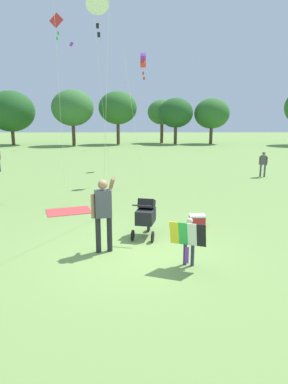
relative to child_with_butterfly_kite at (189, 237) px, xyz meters
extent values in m
plane|color=#75994C|center=(-1.18, 0.73, -0.65)|extent=(120.00, 120.00, 0.00)
cylinder|color=brown|center=(-15.05, 31.31, 0.14)|extent=(0.36, 0.36, 1.57)
ellipsoid|color=#235623|center=(-15.05, 31.31, 2.97)|extent=(5.11, 4.59, 4.34)
cylinder|color=brown|center=(-8.25, 30.59, 0.45)|extent=(0.36, 0.36, 2.19)
ellipsoid|color=#387033|center=(-8.25, 30.59, 3.32)|extent=(4.44, 4.00, 3.78)
cylinder|color=brown|center=(-3.57, 32.31, 0.51)|extent=(0.36, 0.36, 2.31)
ellipsoid|color=#2D6628|center=(-3.57, 32.31, 3.35)|extent=(4.24, 3.81, 3.60)
cylinder|color=brown|center=(1.45, 34.07, 0.46)|extent=(0.36, 0.36, 2.22)
ellipsoid|color=#387033|center=(1.45, 34.07, 2.91)|extent=(3.36, 3.02, 2.85)
cylinder|color=brown|center=(2.90, 32.43, 0.32)|extent=(0.36, 0.36, 1.93)
ellipsoid|color=#235623|center=(2.90, 32.43, 2.81)|extent=(3.83, 3.45, 3.26)
cylinder|color=brown|center=(7.00, 32.75, 0.26)|extent=(0.36, 0.36, 1.81)
ellipsoid|color=#2D6628|center=(7.00, 32.75, 2.75)|extent=(3.96, 3.56, 3.37)
cylinder|color=#33384C|center=(0.09, 0.01, -0.39)|extent=(0.08, 0.08, 0.52)
cylinder|color=#33384C|center=(-0.06, 0.07, -0.39)|extent=(0.08, 0.08, 0.52)
cube|color=#4C4C56|center=(0.01, 0.04, 0.07)|extent=(0.26, 0.21, 0.39)
cylinder|color=beige|center=(0.15, -0.01, 0.04)|extent=(0.06, 0.06, 0.35)
cylinder|color=beige|center=(-0.12, 0.09, 0.04)|extent=(0.06, 0.06, 0.35)
sphere|color=beige|center=(0.01, 0.04, 0.34)|extent=(0.13, 0.13, 0.13)
cube|color=black|center=(0.22, -0.22, 0.11)|extent=(0.24, 0.24, 0.52)
cube|color=white|center=(0.04, -0.16, 0.11)|extent=(0.24, 0.24, 0.52)
cube|color=green|center=(-0.13, -0.10, 0.11)|extent=(0.24, 0.24, 0.52)
cube|color=yellow|center=(-0.31, -0.04, 0.11)|extent=(0.24, 0.24, 0.52)
cube|color=purple|center=(-0.05, -0.15, -0.34)|extent=(0.08, 0.04, 0.36)
cylinder|color=#232328|center=(-2.00, 0.78, -0.22)|extent=(0.12, 0.12, 0.85)
cylinder|color=#232328|center=(-1.74, 0.84, -0.22)|extent=(0.12, 0.12, 0.85)
cube|color=#4C4C56|center=(-1.87, 0.81, 0.52)|extent=(0.41, 0.31, 0.64)
cylinder|color=#A37556|center=(-2.09, 0.76, 0.47)|extent=(0.09, 0.09, 0.56)
cylinder|color=#A37556|center=(-1.68, 1.00, 0.95)|extent=(0.21, 0.52, 0.40)
sphere|color=#A37556|center=(-1.87, 0.81, 0.97)|extent=(0.22, 0.22, 0.22)
cylinder|color=black|center=(-0.79, 2.25, -0.51)|extent=(0.10, 0.28, 0.28)
cylinder|color=black|center=(-1.22, 1.53, -0.51)|extent=(0.10, 0.28, 0.28)
cylinder|color=black|center=(-0.71, 1.42, -0.51)|extent=(0.10, 0.28, 0.28)
cube|color=black|center=(-0.88, 1.84, -0.09)|extent=(0.57, 0.72, 0.36)
cube|color=black|center=(-0.85, 1.97, 0.21)|extent=(0.50, 0.49, 0.35)
cylinder|color=black|center=(-0.98, 1.39, 0.31)|extent=(0.48, 0.14, 0.04)
cone|color=white|center=(-2.22, 3.77, 5.55)|extent=(0.67, 0.55, 0.45)
cube|color=black|center=(-2.23, 3.72, 4.97)|extent=(0.08, 0.01, 0.14)
cube|color=black|center=(-2.21, 3.79, 4.75)|extent=(0.08, 0.05, 0.14)
cylinder|color=silver|center=(-1.92, 2.36, 2.36)|extent=(0.61, 2.81, 6.02)
cube|color=yellow|center=(-2.29, 7.80, 6.66)|extent=(0.08, 0.05, 0.14)
cylinder|color=silver|center=(-2.52, 6.86, 3.42)|extent=(0.41, 1.85, 8.14)
cube|color=purple|center=(-0.90, 9.65, 5.10)|extent=(0.25, 0.31, 0.30)
cube|color=red|center=(-0.90, 9.65, 4.79)|extent=(0.25, 0.31, 0.30)
cube|color=red|center=(-0.89, 9.67, 4.38)|extent=(0.08, 0.05, 0.14)
cube|color=red|center=(-0.85, 9.69, 4.16)|extent=(0.08, 0.03, 0.14)
cylinder|color=silver|center=(-1.26, 7.76, 2.06)|extent=(0.74, 3.80, 5.43)
cube|color=red|center=(-4.63, 9.20, 6.49)|extent=(0.70, 0.34, 0.71)
cube|color=green|center=(-4.58, 9.22, 5.98)|extent=(0.08, 0.02, 0.14)
cube|color=green|center=(-4.62, 9.16, 5.76)|extent=(0.08, 0.03, 0.14)
cylinder|color=silver|center=(-4.23, 7.32, 2.85)|extent=(0.81, 3.77, 7.00)
cube|color=purple|center=(-7.64, 28.32, 9.19)|extent=(0.42, 0.41, 0.38)
cylinder|color=#4C4C51|center=(5.26, 10.90, -0.32)|extent=(0.09, 0.09, 0.65)
cylinder|color=#4C4C51|center=(5.45, 10.82, -0.32)|extent=(0.09, 0.09, 0.65)
cube|color=#4C4C56|center=(5.36, 10.86, 0.25)|extent=(0.33, 0.27, 0.49)
cylinder|color=brown|center=(5.19, 10.93, 0.21)|extent=(0.07, 0.07, 0.43)
cylinder|color=brown|center=(5.52, 10.79, 0.21)|extent=(0.07, 0.07, 0.43)
sphere|color=brown|center=(5.36, 10.86, 0.59)|extent=(0.17, 0.17, 0.17)
cylinder|color=#A37556|center=(-9.01, 12.71, 0.29)|extent=(0.08, 0.08, 0.47)
cube|color=#CC3D3D|center=(-3.42, 4.29, -0.64)|extent=(1.69, 1.41, 0.02)
cube|color=red|center=(0.62, 2.67, -0.50)|extent=(0.44, 0.32, 0.30)
cube|color=white|center=(0.62, 2.67, -0.32)|extent=(0.45, 0.33, 0.05)
camera|label=1|loc=(-1.00, -6.78, 2.48)|focal=32.06mm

